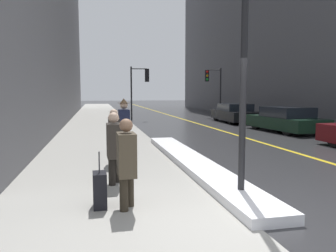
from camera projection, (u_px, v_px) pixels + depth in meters
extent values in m
plane|color=#2D2D30|center=(254.00, 223.00, 4.78)|extent=(160.00, 160.00, 0.00)
cube|color=#9E9B93|center=(100.00, 126.00, 18.93)|extent=(4.00, 80.00, 0.01)
cube|color=gold|center=(199.00, 124.00, 20.22)|extent=(0.16, 80.00, 0.00)
cube|color=white|center=(192.00, 162.00, 8.65)|extent=(0.82, 8.38, 0.18)
cylinder|color=black|center=(244.00, 58.00, 5.65)|extent=(0.12, 0.12, 5.01)
cylinder|color=black|center=(131.00, 94.00, 22.85)|extent=(0.11, 0.11, 3.73)
cylinder|color=black|center=(139.00, 69.00, 22.72)|extent=(1.10, 0.23, 0.07)
cube|color=black|center=(147.00, 75.00, 22.81)|extent=(0.33, 0.24, 0.90)
sphere|color=red|center=(147.00, 71.00, 22.90)|extent=(0.19, 0.19, 0.19)
sphere|color=orange|center=(147.00, 75.00, 22.93)|extent=(0.19, 0.19, 0.19)
sphere|color=green|center=(147.00, 80.00, 22.96)|extent=(0.19, 0.19, 0.19)
cylinder|color=black|center=(220.00, 93.00, 25.93)|extent=(0.11, 0.11, 3.87)
cylinder|color=black|center=(214.00, 70.00, 25.71)|extent=(1.10, 0.22, 0.07)
cube|color=black|center=(207.00, 76.00, 25.70)|extent=(0.32, 0.24, 0.90)
sphere|color=red|center=(207.00, 72.00, 25.56)|extent=(0.19, 0.19, 0.19)
sphere|color=orange|center=(207.00, 76.00, 25.59)|extent=(0.19, 0.19, 0.19)
sphere|color=green|center=(207.00, 79.00, 25.61)|extent=(0.19, 0.19, 0.19)
cylinder|color=#2A241B|center=(130.00, 183.00, 5.46)|extent=(0.14, 0.14, 0.80)
cylinder|color=#2A241B|center=(124.00, 187.00, 5.22)|extent=(0.14, 0.14, 0.80)
cube|color=#473D2D|center=(126.00, 155.00, 5.29)|extent=(0.29, 0.49, 0.70)
sphere|color=#8C664C|center=(126.00, 125.00, 5.24)|extent=(0.22, 0.22, 0.22)
cylinder|color=black|center=(117.00, 164.00, 6.93)|extent=(0.14, 0.14, 0.81)
cylinder|color=black|center=(112.00, 166.00, 6.69)|extent=(0.14, 0.14, 0.81)
cube|color=#2D2823|center=(114.00, 141.00, 6.76)|extent=(0.30, 0.49, 0.71)
sphere|color=beige|center=(114.00, 118.00, 6.71)|extent=(0.22, 0.22, 0.22)
cylinder|color=black|center=(116.00, 149.00, 8.81)|extent=(0.14, 0.14, 0.79)
cylinder|color=black|center=(112.00, 151.00, 8.57)|extent=(0.14, 0.14, 0.79)
cube|color=#2D2823|center=(114.00, 131.00, 8.64)|extent=(0.29, 0.49, 0.69)
sphere|color=beige|center=(114.00, 113.00, 8.59)|extent=(0.21, 0.21, 0.21)
cylinder|color=black|center=(126.00, 140.00, 10.30)|extent=(0.15, 0.15, 0.89)
cylinder|color=black|center=(123.00, 141.00, 10.04)|extent=(0.15, 0.15, 0.89)
cube|color=#191E38|center=(124.00, 122.00, 10.11)|extent=(0.32, 0.54, 0.77)
sphere|color=beige|center=(124.00, 105.00, 10.06)|extent=(0.24, 0.24, 0.24)
cylinder|color=#4C3823|center=(124.00, 103.00, 10.05)|extent=(0.37, 0.37, 0.01)
cone|color=#4C3823|center=(124.00, 101.00, 10.04)|extent=(0.23, 0.23, 0.14)
cylinder|color=black|center=(335.00, 138.00, 11.47)|extent=(0.20, 0.64, 0.64)
cube|color=black|center=(285.00, 123.00, 16.16)|extent=(2.19, 4.43, 0.58)
cube|color=black|center=(287.00, 112.00, 16.00)|extent=(1.88, 2.36, 0.49)
cylinder|color=black|center=(256.00, 123.00, 17.20)|extent=(0.26, 0.72, 0.71)
cylinder|color=black|center=(282.00, 122.00, 17.67)|extent=(0.26, 0.72, 0.71)
cylinder|color=black|center=(288.00, 128.00, 14.66)|extent=(0.26, 0.72, 0.71)
cylinder|color=black|center=(318.00, 127.00, 15.13)|extent=(0.26, 0.72, 0.71)
cube|color=black|center=(234.00, 115.00, 21.46)|extent=(1.97, 4.51, 0.60)
cube|color=black|center=(235.00, 107.00, 21.29)|extent=(1.74, 2.37, 0.46)
cylinder|color=black|center=(216.00, 115.00, 22.68)|extent=(0.24, 0.73, 0.72)
cylinder|color=black|center=(237.00, 115.00, 22.95)|extent=(0.24, 0.73, 0.72)
cylinder|color=black|center=(231.00, 118.00, 19.98)|extent=(0.24, 0.73, 0.72)
cylinder|color=black|center=(254.00, 118.00, 20.25)|extent=(0.24, 0.73, 0.72)
cube|color=black|center=(100.00, 190.00, 5.40)|extent=(0.23, 0.36, 0.60)
cylinder|color=#4C4C51|center=(99.00, 162.00, 5.35)|extent=(0.02, 0.02, 0.35)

